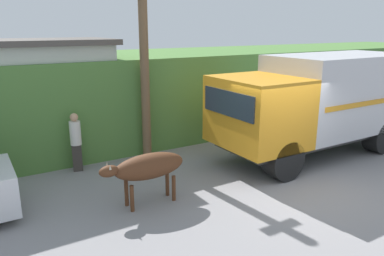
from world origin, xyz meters
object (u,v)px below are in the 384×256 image
Objects in this scene: brown_cow at (148,167)px; pedestrian_on_hill at (76,139)px; utility_pole at (144,65)px; cargo_truck at (321,100)px.

brown_cow is 1.20× the size of pedestrian_on_hill.
utility_pole is (2.13, 0.03, 1.89)m from pedestrian_on_hill.
brown_cow is 0.37× the size of utility_pole.
cargo_truck is 4.10× the size of pedestrian_on_hill.
utility_pole is at bearing 67.67° from brown_cow.
pedestrian_on_hill is 0.30× the size of utility_pole.
cargo_truck reaches higher than brown_cow.
utility_pole reaches higher than cargo_truck.
cargo_truck is at bearing 174.72° from pedestrian_on_hill.
brown_cow is 3.71m from utility_pole.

